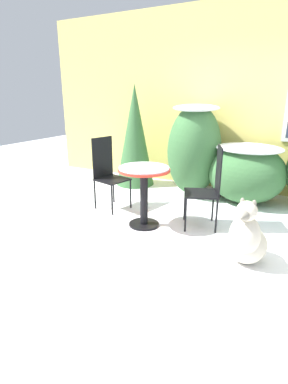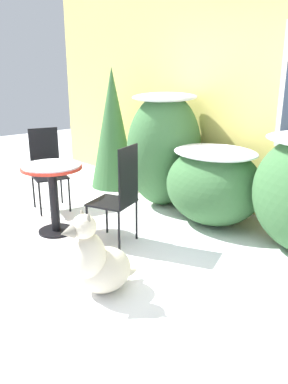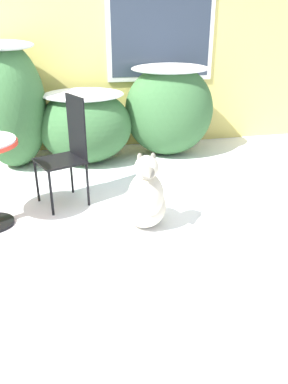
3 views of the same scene
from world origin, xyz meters
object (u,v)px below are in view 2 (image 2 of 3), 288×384
patio_chair_far_side (119,194)px  dog (98,262)px  patio_table (53,183)px  patio_chair_near_table (48,167)px

patio_chair_far_side → dog: size_ratio=1.45×
patio_table → dog: 1.41m
patio_chair_near_table → dog: patio_chair_near_table is taller
patio_chair_far_side → dog: 0.96m
patio_chair_far_side → patio_chair_near_table: bearing=-112.1°
patio_chair_near_table → dog: bearing=-94.2°
patio_chair_near_table → patio_chair_far_side: bearing=-76.2°
patio_table → patio_chair_far_side: patio_chair_far_side is taller
patio_table → patio_chair_near_table: (-0.78, 0.35, -0.02)m
patio_table → dog: (1.33, -0.35, -0.31)m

